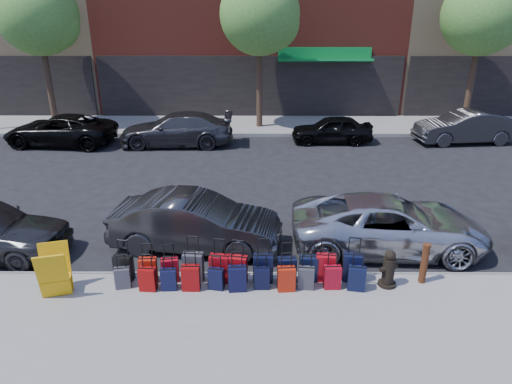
{
  "coord_description": "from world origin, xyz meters",
  "views": [
    {
      "loc": [
        0.41,
        -13.54,
        5.86
      ],
      "look_at": [
        0.37,
        -1.5,
        0.96
      ],
      "focal_mm": 32.0,
      "sensor_mm": 36.0,
      "label": 1
    }
  ],
  "objects_px": {
    "tree_left": "(41,17)",
    "car_far_0": "(60,130)",
    "car_far_2": "(332,129)",
    "car_near_2": "(389,224)",
    "car_far_1": "(177,129)",
    "tree_right": "(485,17)",
    "suitcase_front_5": "(238,269)",
    "car_near_1": "(196,223)",
    "tree_center": "(263,17)",
    "bollard": "(424,263)",
    "car_far_3": "(465,127)",
    "fire_hydrant": "(389,269)",
    "display_rack": "(54,272)"
  },
  "relations": [
    {
      "from": "suitcase_front_5",
      "to": "car_far_2",
      "type": "xyz_separation_m",
      "value": [
        3.85,
        11.79,
        0.16
      ]
    },
    {
      "from": "tree_right",
      "to": "suitcase_front_5",
      "type": "height_order",
      "value": "tree_right"
    },
    {
      "from": "car_near_1",
      "to": "tree_right",
      "type": "bearing_deg",
      "value": -36.72
    },
    {
      "from": "suitcase_front_5",
      "to": "bollard",
      "type": "distance_m",
      "value": 4.12
    },
    {
      "from": "tree_right",
      "to": "fire_hydrant",
      "type": "relative_size",
      "value": 8.37
    },
    {
      "from": "car_near_2",
      "to": "car_far_1",
      "type": "xyz_separation_m",
      "value": [
        -7.03,
        9.53,
        0.04
      ]
    },
    {
      "from": "fire_hydrant",
      "to": "car_near_2",
      "type": "relative_size",
      "value": 0.17
    },
    {
      "from": "car_near_1",
      "to": "tree_center",
      "type": "bearing_deg",
      "value": -0.41
    },
    {
      "from": "bollard",
      "to": "fire_hydrant",
      "type": "bearing_deg",
      "value": -170.76
    },
    {
      "from": "tree_left",
      "to": "display_rack",
      "type": "bearing_deg",
      "value": -67.98
    },
    {
      "from": "tree_center",
      "to": "bollard",
      "type": "height_order",
      "value": "tree_center"
    },
    {
      "from": "tree_right",
      "to": "fire_hydrant",
      "type": "distance_m",
      "value": 17.17
    },
    {
      "from": "tree_right",
      "to": "display_rack",
      "type": "bearing_deg",
      "value": -135.38
    },
    {
      "from": "tree_left",
      "to": "fire_hydrant",
      "type": "distance_m",
      "value": 20.13
    },
    {
      "from": "tree_right",
      "to": "fire_hydrant",
      "type": "xyz_separation_m",
      "value": [
        -7.87,
        -14.46,
        -4.86
      ]
    },
    {
      "from": "car_far_0",
      "to": "car_far_2",
      "type": "height_order",
      "value": "car_far_0"
    },
    {
      "from": "tree_right",
      "to": "car_far_3",
      "type": "height_order",
      "value": "tree_right"
    },
    {
      "from": "tree_center",
      "to": "display_rack",
      "type": "xyz_separation_m",
      "value": [
        -4.51,
        -14.81,
        -4.72
      ]
    },
    {
      "from": "display_rack",
      "to": "car_far_0",
      "type": "distance_m",
      "value": 12.77
    },
    {
      "from": "car_near_2",
      "to": "car_far_3",
      "type": "bearing_deg",
      "value": -29.66
    },
    {
      "from": "car_near_2",
      "to": "car_far_0",
      "type": "height_order",
      "value": "car_near_2"
    },
    {
      "from": "display_rack",
      "to": "car_near_1",
      "type": "relative_size",
      "value": 0.25
    },
    {
      "from": "tree_center",
      "to": "suitcase_front_5",
      "type": "distance_m",
      "value": 15.18
    },
    {
      "from": "tree_right",
      "to": "fire_hydrant",
      "type": "bearing_deg",
      "value": -118.55
    },
    {
      "from": "car_near_1",
      "to": "car_far_1",
      "type": "bearing_deg",
      "value": 20.16
    },
    {
      "from": "tree_center",
      "to": "car_far_0",
      "type": "height_order",
      "value": "tree_center"
    },
    {
      "from": "bollard",
      "to": "tree_left",
      "type": "bearing_deg",
      "value": 134.21
    },
    {
      "from": "suitcase_front_5",
      "to": "bollard",
      "type": "relative_size",
      "value": 1.07
    },
    {
      "from": "car_near_1",
      "to": "car_far_2",
      "type": "bearing_deg",
      "value": -18.8
    },
    {
      "from": "bollard",
      "to": "car_far_3",
      "type": "bearing_deg",
      "value": 63.63
    },
    {
      "from": "tree_left",
      "to": "car_far_0",
      "type": "xyz_separation_m",
      "value": [
        1.33,
        -2.92,
        -4.73
      ]
    },
    {
      "from": "bollard",
      "to": "car_far_0",
      "type": "distance_m",
      "value": 17.01
    },
    {
      "from": "bollard",
      "to": "car_near_2",
      "type": "relative_size",
      "value": 0.19
    },
    {
      "from": "fire_hydrant",
      "to": "car_near_2",
      "type": "distance_m",
      "value": 2.02
    },
    {
      "from": "tree_left",
      "to": "tree_center",
      "type": "relative_size",
      "value": 1.0
    },
    {
      "from": "car_far_1",
      "to": "car_far_3",
      "type": "bearing_deg",
      "value": 90.52
    },
    {
      "from": "tree_left",
      "to": "car_far_1",
      "type": "height_order",
      "value": "tree_left"
    },
    {
      "from": "display_rack",
      "to": "car_near_2",
      "type": "height_order",
      "value": "car_near_2"
    },
    {
      "from": "car_near_2",
      "to": "tree_right",
      "type": "bearing_deg",
      "value": -28.47
    },
    {
      "from": "car_far_2",
      "to": "tree_left",
      "type": "bearing_deg",
      "value": -100.05
    },
    {
      "from": "bollard",
      "to": "car_far_3",
      "type": "distance_m",
      "value": 13.17
    },
    {
      "from": "car_far_0",
      "to": "car_near_1",
      "type": "bearing_deg",
      "value": 42.57
    },
    {
      "from": "tree_center",
      "to": "tree_right",
      "type": "relative_size",
      "value": 1.0
    },
    {
      "from": "bollard",
      "to": "car_near_2",
      "type": "bearing_deg",
      "value": 99.48
    },
    {
      "from": "suitcase_front_5",
      "to": "car_near_2",
      "type": "bearing_deg",
      "value": 36.34
    },
    {
      "from": "car_near_1",
      "to": "display_rack",
      "type": "bearing_deg",
      "value": 138.59
    },
    {
      "from": "tree_left",
      "to": "display_rack",
      "type": "relative_size",
      "value": 6.68
    },
    {
      "from": "suitcase_front_5",
      "to": "car_far_3",
      "type": "distance_m",
      "value": 15.45
    },
    {
      "from": "tree_left",
      "to": "car_far_1",
      "type": "xyz_separation_m",
      "value": [
        6.61,
        -2.98,
        -4.68
      ]
    },
    {
      "from": "bollard",
      "to": "car_near_1",
      "type": "relative_size",
      "value": 0.22
    }
  ]
}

